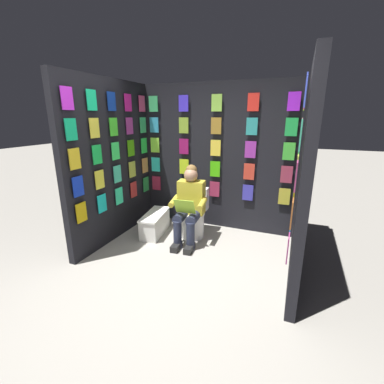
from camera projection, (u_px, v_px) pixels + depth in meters
ground_plane at (163, 289)px, 3.00m from camera, size 30.00×30.00×0.00m
display_wall_back at (217, 158)px, 4.44m from camera, size 2.72×0.14×2.42m
display_wall_left at (304, 177)px, 3.04m from camera, size 0.14×1.95×2.42m
display_wall_right at (112, 162)px, 4.02m from camera, size 0.14×1.95×2.42m
toilet at (194, 216)px, 4.26m from camera, size 0.42×0.57×0.77m
person_reading at (189, 205)px, 3.98m from camera, size 0.55×0.71×1.19m
comic_longbox_near at (155, 223)px, 4.37m from camera, size 0.41×0.80×0.35m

